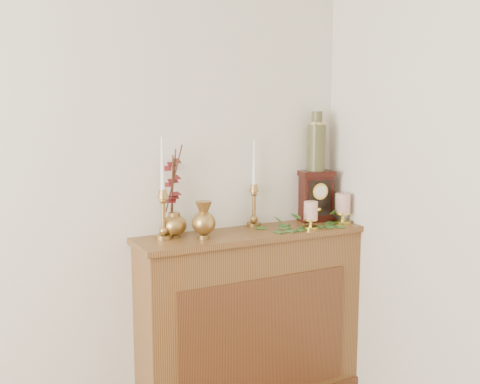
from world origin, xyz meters
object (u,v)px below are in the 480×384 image
bud_vase (204,220)px  candlestick_left (163,206)px  candlestick_center (254,198)px  ceramic_vase (316,144)px  ginger_jar (172,195)px  mantel_clock (316,196)px

bud_vase → candlestick_left: bearing=153.7°
candlestick_center → ceramic_vase: bearing=-3.0°
candlestick_center → ceramic_vase: 0.48m
bud_vase → ginger_jar: ginger_jar is taller
mantel_clock → candlestick_center: bearing=-172.3°
candlestick_center → bud_vase: (-0.36, -0.15, -0.06)m
candlestick_left → mantel_clock: candlestick_left is taller
bud_vase → ginger_jar: (-0.11, 0.14, 0.11)m
candlestick_left → ginger_jar: 0.10m
candlestick_center → bud_vase: size_ratio=2.50×
candlestick_left → candlestick_center: bearing=6.7°
candlestick_left → ceramic_vase: bearing=2.6°
candlestick_left → bud_vase: 0.21m
candlestick_left → candlestick_center: size_ratio=1.07×
mantel_clock → ceramic_vase: bearing=90.0°
bud_vase → ceramic_vase: ceramic_vase is taller
candlestick_left → ceramic_vase: 0.96m
candlestick_center → bud_vase: 0.40m
ginger_jar → ceramic_vase: ceramic_vase is taller
mantel_clock → ginger_jar: bearing=-169.9°
ginger_jar → candlestick_left: bearing=-142.0°
candlestick_left → bud_vase: bearing=-26.3°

